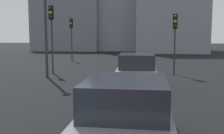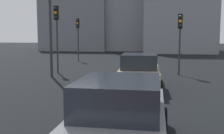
% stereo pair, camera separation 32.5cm
% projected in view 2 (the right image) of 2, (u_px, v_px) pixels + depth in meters
% --- Properties ---
extents(car_beige_left_lead, '(4.68, 2.05, 1.63)m').
position_uv_depth(car_beige_left_lead, '(139.00, 72.00, 12.62)').
color(car_beige_left_lead, tan).
rests_on(car_beige_left_lead, ground_plane).
extents(car_grey_left_second, '(4.60, 2.10, 1.63)m').
position_uv_depth(car_grey_left_second, '(120.00, 118.00, 5.60)').
color(car_grey_left_second, slate).
rests_on(car_grey_left_second, ground_plane).
extents(traffic_light_near_left, '(0.33, 0.30, 3.78)m').
position_uv_depth(traffic_light_near_left, '(180.00, 31.00, 16.34)').
color(traffic_light_near_left, '#2D2D30').
rests_on(traffic_light_near_left, ground_plane).
extents(traffic_light_near_right, '(0.32, 0.29, 4.37)m').
position_uv_depth(traffic_light_near_right, '(56.00, 25.00, 17.34)').
color(traffic_light_near_right, '#2D2D30').
rests_on(traffic_light_near_right, ground_plane).
extents(traffic_light_far_left, '(0.32, 0.29, 4.05)m').
position_uv_depth(traffic_light_far_left, '(78.00, 31.00, 25.46)').
color(traffic_light_far_left, '#2D2D30').
rests_on(traffic_light_far_left, ground_plane).
extents(street_lamp_kerbside, '(0.56, 0.36, 7.27)m').
position_uv_depth(street_lamp_kerbside, '(50.00, 4.00, 15.59)').
color(street_lamp_kerbside, '#2D2D30').
rests_on(street_lamp_kerbside, ground_plane).
extents(building_facade_left, '(14.10, 9.68, 11.63)m').
position_uv_depth(building_facade_left, '(177.00, 13.00, 41.21)').
color(building_facade_left, gray).
rests_on(building_facade_left, ground_plane).
extents(building_facade_center, '(13.95, 7.88, 13.65)m').
position_uv_depth(building_facade_center, '(128.00, 10.00, 46.73)').
color(building_facade_center, gray).
rests_on(building_facade_center, ground_plane).
extents(building_facade_right, '(11.60, 10.49, 8.16)m').
position_uv_depth(building_facade_right, '(80.00, 26.00, 46.12)').
color(building_facade_right, slate).
rests_on(building_facade_right, ground_plane).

